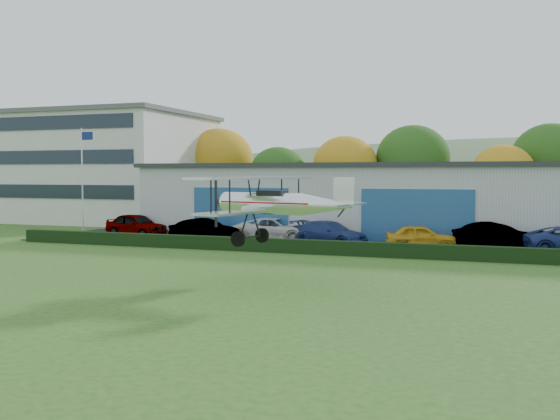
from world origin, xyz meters
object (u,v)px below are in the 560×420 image
(car_1, at_px, (205,230))
(car_4, at_px, (421,237))
(car_5, at_px, (497,236))
(biplane, at_px, (274,201))
(hangar, at_px, (428,200))
(office_block, at_px, (97,167))
(car_2, at_px, (275,230))
(car_0, at_px, (136,225))
(flagpole, at_px, (83,171))
(car_3, at_px, (330,233))

(car_1, bearing_deg, car_4, -84.45)
(car_5, bearing_deg, biplane, 130.63)
(hangar, relative_size, biplane, 5.35)
(biplane, bearing_deg, hangar, 92.98)
(office_block, xyz_separation_m, car_2, (23.78, -13.56, -4.38))
(car_1, xyz_separation_m, car_2, (4.27, 1.97, 0.02))
(car_1, bearing_deg, car_5, -82.91)
(car_1, distance_m, car_5, 18.37)
(car_0, xyz_separation_m, car_1, (6.22, -1.59, -0.07))
(office_block, distance_m, flagpole, 15.33)
(flagpole, height_order, biplane, flagpole)
(flagpole, bearing_deg, hangar, 13.51)
(car_0, relative_size, car_3, 0.94)
(car_1, bearing_deg, office_block, 53.38)
(flagpole, distance_m, car_1, 12.32)
(car_1, bearing_deg, flagpole, 79.38)
(flagpole, relative_size, biplane, 1.05)
(car_2, relative_size, car_4, 1.32)
(car_4, bearing_deg, car_2, 72.17)
(car_0, bearing_deg, hangar, -56.64)
(office_block, relative_size, car_5, 4.14)
(car_2, relative_size, car_5, 1.13)
(car_5, bearing_deg, hangar, 14.73)
(office_block, xyz_separation_m, car_1, (19.50, -15.53, -4.40))
(car_2, relative_size, biplane, 0.74)
(car_0, xyz_separation_m, car_2, (10.50, 0.38, -0.05))
(car_4, bearing_deg, flagpole, 74.82)
(car_3, bearing_deg, car_2, 96.74)
(flagpole, bearing_deg, car_3, -4.58)
(hangar, distance_m, car_3, 9.36)
(car_3, bearing_deg, car_4, -69.77)
(flagpole, xyz_separation_m, car_4, (25.39, -1.64, -4.01))
(biplane, bearing_deg, car_2, 122.16)
(office_block, relative_size, car_4, 4.84)
(car_3, relative_size, car_4, 1.22)
(car_2, bearing_deg, flagpole, 87.83)
(flagpole, relative_size, car_5, 1.61)
(car_0, relative_size, car_1, 1.05)
(car_1, distance_m, car_4, 14.03)
(car_2, xyz_separation_m, biplane, (5.58, -15.50, 2.61))
(car_1, relative_size, car_5, 0.93)
(car_4, xyz_separation_m, car_5, (4.30, 0.77, 0.09))
(car_0, height_order, car_3, car_0)
(hangar, bearing_deg, car_0, -160.67)
(hangar, xyz_separation_m, car_5, (4.80, -6.85, -1.79))
(office_block, height_order, car_3, office_block)
(flagpole, height_order, car_5, flagpole)
(flagpole, xyz_separation_m, car_3, (19.69, -1.58, -3.98))
(car_0, xyz_separation_m, car_3, (14.52, -0.64, -0.08))
(car_1, relative_size, car_2, 0.83)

